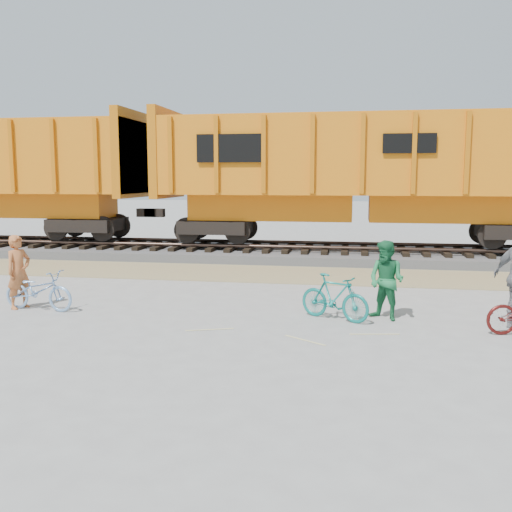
% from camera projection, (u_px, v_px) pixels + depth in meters
% --- Properties ---
extents(ground, '(120.00, 120.00, 0.00)m').
position_uv_depth(ground, '(269.00, 322.00, 11.15)').
color(ground, '#9E9E99').
rests_on(ground, ground).
extents(gravel_strip, '(120.00, 3.00, 0.02)m').
position_uv_depth(gravel_strip, '(297.00, 275.00, 16.52)').
color(gravel_strip, tan).
rests_on(gravel_strip, ground).
extents(ballast_bed, '(120.00, 4.00, 0.30)m').
position_uv_depth(ballast_bed, '(307.00, 254.00, 19.92)').
color(ballast_bed, slate).
rests_on(ballast_bed, ground).
extents(track, '(120.00, 2.60, 0.24)m').
position_uv_depth(track, '(307.00, 245.00, 19.87)').
color(track, black).
rests_on(track, ballast_bed).
extents(hopper_car_center, '(14.00, 3.13, 4.65)m').
position_uv_depth(hopper_car_center, '(361.00, 172.00, 19.23)').
color(hopper_car_center, black).
rests_on(hopper_car_center, track).
extents(bicycle_blue, '(1.69, 0.77, 0.86)m').
position_uv_depth(bicycle_blue, '(38.00, 290.00, 12.07)').
color(bicycle_blue, '#81ABDD').
rests_on(bicycle_blue, ground).
extents(bicycle_teal, '(1.54, 1.10, 0.91)m').
position_uv_depth(bicycle_teal, '(334.00, 297.00, 11.23)').
color(bicycle_teal, '#10766E').
rests_on(bicycle_teal, ground).
extents(person_solo, '(0.56, 0.67, 1.59)m').
position_uv_depth(person_solo, '(19.00, 272.00, 12.20)').
color(person_solo, '#B86332').
rests_on(person_solo, ground).
extents(person_man, '(0.97, 0.93, 1.57)m').
position_uv_depth(person_man, '(386.00, 280.00, 11.21)').
color(person_man, '#1E6F3E').
rests_on(person_man, ground).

